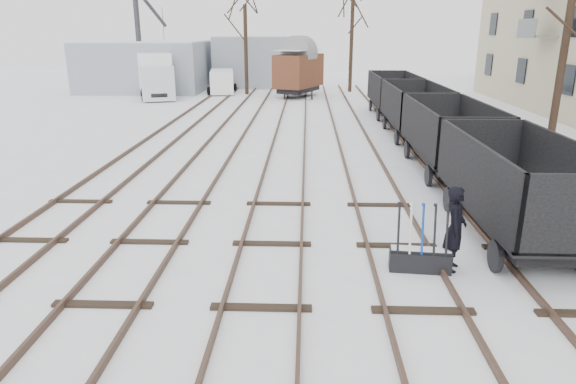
% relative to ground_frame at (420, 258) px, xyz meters
% --- Properties ---
extents(ground, '(120.00, 120.00, 0.00)m').
position_rel_ground_frame_xyz_m(ground, '(-3.29, -1.75, -0.28)').
color(ground, white).
rests_on(ground, ground).
extents(tracks, '(13.90, 52.00, 0.16)m').
position_rel_ground_frame_xyz_m(tracks, '(-3.29, 11.93, -0.21)').
color(tracks, black).
rests_on(tracks, ground).
extents(shed_left, '(10.00, 8.00, 4.10)m').
position_rel_ground_frame_xyz_m(shed_left, '(-16.29, 34.25, 1.76)').
color(shed_left, '#8C949E').
rests_on(shed_left, ground).
extents(shed_right, '(7.00, 6.00, 4.50)m').
position_rel_ground_frame_xyz_m(shed_right, '(-7.29, 38.25, 1.96)').
color(shed_right, '#8C949E').
rests_on(shed_right, ground).
extents(ground_frame, '(1.33, 0.54, 1.49)m').
position_rel_ground_frame_xyz_m(ground_frame, '(0.00, 0.00, 0.00)').
color(ground_frame, black).
rests_on(ground_frame, ground).
extents(worker, '(0.64, 0.79, 1.87)m').
position_rel_ground_frame_xyz_m(worker, '(0.71, 0.10, 0.65)').
color(worker, black).
rests_on(worker, ground).
extents(freight_wagon_a, '(2.43, 6.07, 2.48)m').
position_rel_ground_frame_xyz_m(freight_wagon_a, '(2.71, 1.95, 0.66)').
color(freight_wagon_a, black).
rests_on(freight_wagon_a, ground).
extents(freight_wagon_b, '(2.43, 6.07, 2.48)m').
position_rel_ground_frame_xyz_m(freight_wagon_b, '(2.71, 8.35, 0.66)').
color(freight_wagon_b, black).
rests_on(freight_wagon_b, ground).
extents(freight_wagon_c, '(2.43, 6.07, 2.48)m').
position_rel_ground_frame_xyz_m(freight_wagon_c, '(2.71, 14.75, 0.66)').
color(freight_wagon_c, black).
rests_on(freight_wagon_c, ground).
extents(freight_wagon_d, '(2.43, 6.07, 2.48)m').
position_rel_ground_frame_xyz_m(freight_wagon_d, '(2.71, 21.15, 0.66)').
color(freight_wagon_d, black).
rests_on(freight_wagon_d, ground).
extents(box_van_wagon, '(4.13, 5.25, 3.56)m').
position_rel_ground_frame_xyz_m(box_van_wagon, '(-3.14, 30.04, 1.79)').
color(box_van_wagon, black).
rests_on(box_van_wagon, ground).
extents(lorry, '(3.89, 7.61, 3.30)m').
position_rel_ground_frame_xyz_m(lorry, '(-14.18, 29.64, 1.42)').
color(lorry, black).
rests_on(lorry, ground).
extents(panel_van, '(2.41, 4.43, 1.85)m').
position_rel_ground_frame_xyz_m(panel_van, '(-9.44, 32.22, 0.68)').
color(panel_van, white).
rests_on(panel_van, ground).
extents(crane, '(2.18, 5.25, 8.80)m').
position_rel_ground_frame_xyz_m(crane, '(-16.16, 32.80, 2.03)').
color(crane, '#2D2D32').
rests_on(crane, ground).
extents(tree_near, '(0.30, 0.30, 7.93)m').
position_rel_ground_frame_xyz_m(tree_near, '(7.46, 10.77, 3.68)').
color(tree_near, black).
rests_on(tree_near, ground).
extents(tree_far_left, '(0.30, 0.30, 6.87)m').
position_rel_ground_frame_xyz_m(tree_far_left, '(-7.36, 31.73, 3.15)').
color(tree_far_left, black).
rests_on(tree_far_left, ground).
extents(tree_far_right, '(0.30, 0.30, 8.18)m').
position_rel_ground_frame_xyz_m(tree_far_right, '(1.12, 33.80, 3.81)').
color(tree_far_right, black).
rests_on(tree_far_right, ground).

